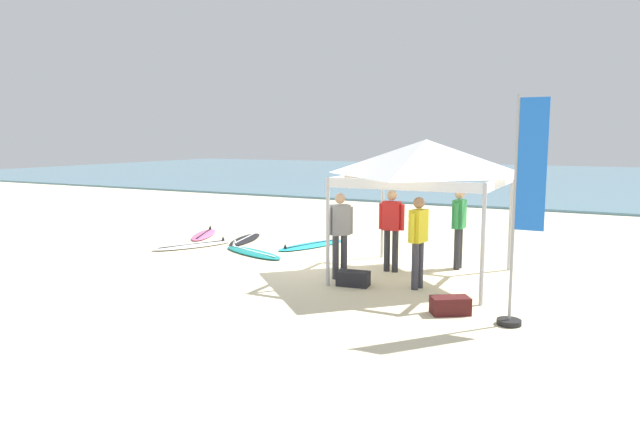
{
  "coord_description": "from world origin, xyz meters",
  "views": [
    {
      "loc": [
        6.19,
        -10.91,
        2.79
      ],
      "look_at": [
        0.09,
        1.03,
        1.0
      ],
      "focal_mm": 32.11,
      "sensor_mm": 36.0,
      "label": 1
    }
  ],
  "objects_px": {
    "person_green": "(459,223)",
    "banner_flag": "(522,221)",
    "surfboard_cyan": "(311,245)",
    "person_red": "(391,225)",
    "gear_bag_near_tent": "(353,279)",
    "canopy_tent": "(426,158)",
    "person_grey": "(340,229)",
    "gear_bag_by_pole": "(450,305)",
    "surfboard_pink": "(204,235)",
    "person_yellow": "(418,236)",
    "surfboard_teal": "(253,252)",
    "surfboard_white": "(193,245)",
    "surfboard_black": "(245,239)"
  },
  "relations": [
    {
      "from": "person_green",
      "to": "banner_flag",
      "type": "height_order",
      "value": "banner_flag"
    },
    {
      "from": "surfboard_cyan",
      "to": "person_red",
      "type": "relative_size",
      "value": 1.32
    },
    {
      "from": "surfboard_cyan",
      "to": "banner_flag",
      "type": "bearing_deg",
      "value": -36.18
    },
    {
      "from": "gear_bag_near_tent",
      "to": "banner_flag",
      "type": "bearing_deg",
      "value": -18.13
    },
    {
      "from": "canopy_tent",
      "to": "person_red",
      "type": "height_order",
      "value": "canopy_tent"
    },
    {
      "from": "person_red",
      "to": "person_grey",
      "type": "xyz_separation_m",
      "value": [
        -0.7,
        -1.03,
        0.0
      ]
    },
    {
      "from": "person_grey",
      "to": "gear_bag_by_pole",
      "type": "xyz_separation_m",
      "value": [
        2.54,
        -1.29,
        -0.85
      ]
    },
    {
      "from": "surfboard_cyan",
      "to": "gear_bag_by_pole",
      "type": "distance_m",
      "value": 6.14
    },
    {
      "from": "person_red",
      "to": "gear_bag_by_pole",
      "type": "height_order",
      "value": "person_red"
    },
    {
      "from": "canopy_tent",
      "to": "surfboard_pink",
      "type": "distance_m",
      "value": 7.63
    },
    {
      "from": "surfboard_cyan",
      "to": "person_red",
      "type": "height_order",
      "value": "person_red"
    },
    {
      "from": "person_yellow",
      "to": "gear_bag_by_pole",
      "type": "xyz_separation_m",
      "value": [
        0.94,
        -1.26,
        -0.85
      ]
    },
    {
      "from": "surfboard_teal",
      "to": "banner_flag",
      "type": "relative_size",
      "value": 0.63
    },
    {
      "from": "person_green",
      "to": "banner_flag",
      "type": "distance_m",
      "value": 3.79
    },
    {
      "from": "surfboard_white",
      "to": "gear_bag_by_pole",
      "type": "height_order",
      "value": "gear_bag_by_pole"
    },
    {
      "from": "surfboard_cyan",
      "to": "banner_flag",
      "type": "xyz_separation_m",
      "value": [
        5.67,
        -4.14,
        1.54
      ]
    },
    {
      "from": "surfboard_pink",
      "to": "banner_flag",
      "type": "height_order",
      "value": "banner_flag"
    },
    {
      "from": "banner_flag",
      "to": "gear_bag_by_pole",
      "type": "xyz_separation_m",
      "value": [
        -1.03,
        0.12,
        -1.43
      ]
    },
    {
      "from": "surfboard_pink",
      "to": "gear_bag_near_tent",
      "type": "xyz_separation_m",
      "value": [
        6.03,
        -3.14,
        0.1
      ]
    },
    {
      "from": "surfboard_cyan",
      "to": "gear_bag_by_pole",
      "type": "height_order",
      "value": "gear_bag_by_pole"
    },
    {
      "from": "banner_flag",
      "to": "canopy_tent",
      "type": "bearing_deg",
      "value": 133.24
    },
    {
      "from": "surfboard_black",
      "to": "person_red",
      "type": "distance_m",
      "value": 5.14
    },
    {
      "from": "canopy_tent",
      "to": "surfboard_cyan",
      "type": "distance_m",
      "value": 4.64
    },
    {
      "from": "surfboard_pink",
      "to": "surfboard_black",
      "type": "xyz_separation_m",
      "value": [
        1.48,
        -0.09,
        -0.0
      ]
    },
    {
      "from": "person_grey",
      "to": "canopy_tent",
      "type": "bearing_deg",
      "value": 30.55
    },
    {
      "from": "person_yellow",
      "to": "person_red",
      "type": "height_order",
      "value": "same"
    },
    {
      "from": "surfboard_white",
      "to": "person_red",
      "type": "relative_size",
      "value": 1.26
    },
    {
      "from": "canopy_tent",
      "to": "surfboard_black",
      "type": "distance_m",
      "value": 6.28
    },
    {
      "from": "surfboard_white",
      "to": "person_red",
      "type": "xyz_separation_m",
      "value": [
        5.47,
        -0.27,
        0.95
      ]
    },
    {
      "from": "surfboard_white",
      "to": "surfboard_pink",
      "type": "bearing_deg",
      "value": 118.7
    },
    {
      "from": "surfboard_teal",
      "to": "person_green",
      "type": "relative_size",
      "value": 1.26
    },
    {
      "from": "person_grey",
      "to": "gear_bag_near_tent",
      "type": "height_order",
      "value": "person_grey"
    },
    {
      "from": "gear_bag_by_pole",
      "to": "person_grey",
      "type": "bearing_deg",
      "value": 153.04
    },
    {
      "from": "surfboard_cyan",
      "to": "person_yellow",
      "type": "bearing_deg",
      "value": -36.85
    },
    {
      "from": "person_red",
      "to": "surfboard_pink",
      "type": "bearing_deg",
      "value": 164.66
    },
    {
      "from": "surfboard_pink",
      "to": "person_grey",
      "type": "distance_m",
      "value": 6.28
    },
    {
      "from": "surfboard_black",
      "to": "surfboard_cyan",
      "type": "relative_size",
      "value": 0.88
    },
    {
      "from": "banner_flag",
      "to": "gear_bag_near_tent",
      "type": "xyz_separation_m",
      "value": [
        -3.11,
        1.02,
        -1.43
      ]
    },
    {
      "from": "gear_bag_by_pole",
      "to": "person_red",
      "type": "bearing_deg",
      "value": 128.47
    },
    {
      "from": "canopy_tent",
      "to": "person_green",
      "type": "xyz_separation_m",
      "value": [
        0.44,
        1.07,
        -1.4
      ]
    },
    {
      "from": "person_green",
      "to": "person_red",
      "type": "distance_m",
      "value": 1.49
    },
    {
      "from": "surfboard_pink",
      "to": "person_yellow",
      "type": "distance_m",
      "value": 7.75
    },
    {
      "from": "surfboard_white",
      "to": "surfboard_pink",
      "type": "relative_size",
      "value": 1.1
    },
    {
      "from": "surfboard_pink",
      "to": "gear_bag_near_tent",
      "type": "height_order",
      "value": "gear_bag_near_tent"
    },
    {
      "from": "gear_bag_near_tent",
      "to": "person_red",
      "type": "bearing_deg",
      "value": 80.71
    },
    {
      "from": "surfboard_teal",
      "to": "banner_flag",
      "type": "bearing_deg",
      "value": -22.27
    },
    {
      "from": "surfboard_teal",
      "to": "person_yellow",
      "type": "distance_m",
      "value": 4.77
    },
    {
      "from": "person_green",
      "to": "gear_bag_by_pole",
      "type": "distance_m",
      "value": 3.4
    },
    {
      "from": "surfboard_teal",
      "to": "person_green",
      "type": "xyz_separation_m",
      "value": [
        4.77,
        0.69,
        0.95
      ]
    },
    {
      "from": "surfboard_teal",
      "to": "person_grey",
      "type": "height_order",
      "value": "person_grey"
    }
  ]
}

